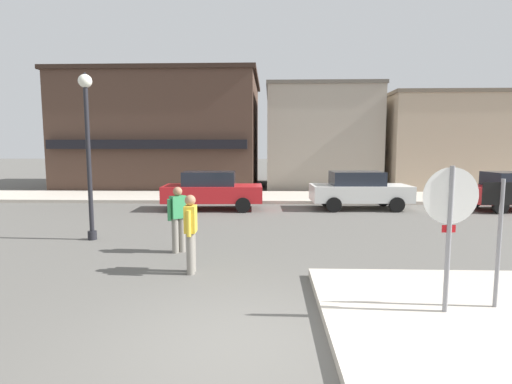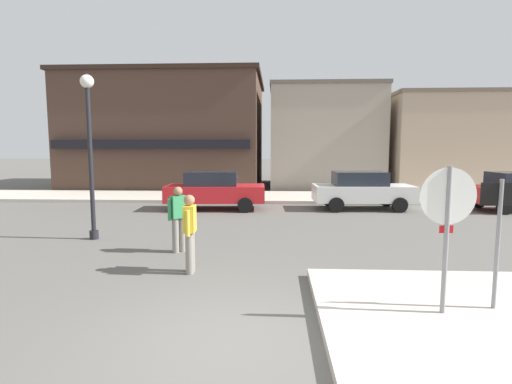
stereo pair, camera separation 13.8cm
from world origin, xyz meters
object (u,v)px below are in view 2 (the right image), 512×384
lamp_post (89,132)px  parked_car_second (362,190)px  one_way_sign (498,231)px  parked_car_nearest (215,190)px  pedestrian_crossing_near (190,231)px  pedestrian_crossing_far (179,217)px  stop_sign (447,221)px

lamp_post → parked_car_second: (8.61, 5.79, -2.15)m
one_way_sign → parked_car_nearest: size_ratio=0.52×
pedestrian_crossing_near → pedestrian_crossing_far: size_ratio=1.00×
parked_car_nearest → parked_car_second: same height
pedestrian_crossing_near → pedestrian_crossing_far: bearing=111.4°
stop_sign → pedestrian_crossing_near: (-4.19, 2.12, -0.65)m
pedestrian_crossing_far → one_way_sign: bearing=-31.8°
stop_sign → pedestrian_crossing_far: size_ratio=1.43×
parked_car_nearest → parked_car_second: size_ratio=1.00×
stop_sign → pedestrian_crossing_near: stop_sign is taller
one_way_sign → parked_car_second: (0.26, 10.54, -0.52)m
lamp_post → parked_car_nearest: 6.40m
stop_sign → parked_car_nearest: 11.55m
lamp_post → pedestrian_crossing_far: bearing=-24.7°
parked_car_second → pedestrian_crossing_near: bearing=-121.5°
lamp_post → parked_car_nearest: (2.56, 5.45, -2.15)m
parked_car_nearest → pedestrian_crossing_near: bearing=-84.7°
parked_car_second → pedestrian_crossing_near: (-5.28, -8.62, 0.06)m
lamp_post → parked_car_nearest: lamp_post is taller
one_way_sign → parked_car_second: bearing=88.6°
stop_sign → pedestrian_crossing_near: size_ratio=1.43×
parked_car_nearest → one_way_sign: bearing=-60.4°
lamp_post → pedestrian_crossing_far: 3.64m
one_way_sign → parked_car_second: 10.55m
one_way_sign → lamp_post: 9.75m
one_way_sign → stop_sign: bearing=-166.3°
lamp_post → pedestrian_crossing_near: lamp_post is taller
stop_sign → parked_car_second: (1.09, 10.74, -0.71)m
stop_sign → parked_car_second: 10.82m
lamp_post → parked_car_second: size_ratio=1.12×
parked_car_second → pedestrian_crossing_near: 10.11m
lamp_post → pedestrian_crossing_far: (2.71, -1.25, -2.09)m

